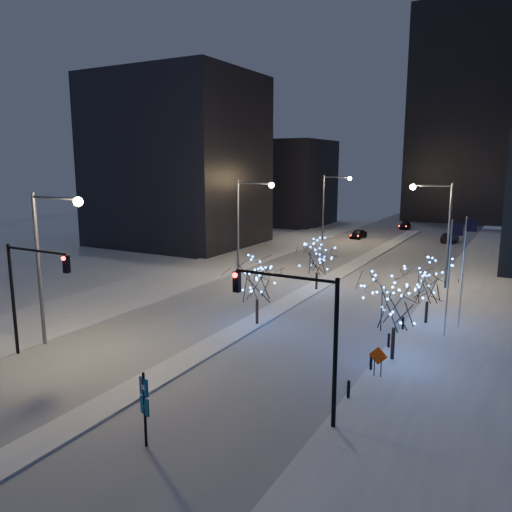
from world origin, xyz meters
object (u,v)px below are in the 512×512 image
Objects in this scene: car_near at (358,234)px; holiday_tree_median_far at (317,258)px; traffic_signal_west at (28,283)px; car_far at (405,225)px; car_mid at (450,238)px; holiday_tree_plaza_near at (395,303)px; holiday_tree_median_near at (257,280)px; street_lamp_w_near at (48,249)px; street_lamp_w_far at (330,199)px; street_lamp_east at (439,221)px; traffic_signal_east at (303,323)px; holiday_tree_plaza_far at (428,282)px; street_lamp_w_mid at (247,214)px; wayfinding_sign at (144,402)px; construction_sign at (378,359)px.

holiday_tree_median_far is at bearing -74.79° from car_near.
car_far is at bearing 85.14° from traffic_signal_west.
car_mid is 49.96m from holiday_tree_plaza_near.
holiday_tree_median_near is at bearing -90.00° from holiday_tree_median_far.
street_lamp_w_near is at bearing -157.62° from holiday_tree_plaza_near.
street_lamp_w_far is 2.39× the size of car_near.
street_lamp_w_near is 50.00m from street_lamp_w_far.
car_mid is (16.16, 7.90, -5.77)m from street_lamp_w_far.
street_lamp_east is 1.99× the size of holiday_tree_median_near.
traffic_signal_east is at bearing -70.68° from street_lamp_w_far.
traffic_signal_east is at bearing -92.26° from street_lamp_east.
traffic_signal_west is 73.38m from car_far.
holiday_tree_median_near is (-8.44, 11.12, -1.34)m from traffic_signal_east.
car_mid is 0.89× the size of holiday_tree_plaza_far.
street_lamp_w_mid reaches higher than traffic_signal_east.
car_far is (6.71, 70.99, -5.86)m from street_lamp_w_near.
traffic_signal_east reaches higher than car_near.
street_lamp_w_near and street_lamp_w_mid have the same top height.
street_lamp_w_far is at bearing 33.87° from car_mid.
holiday_tree_plaza_near is (19.33, 10.17, -1.11)m from traffic_signal_west.
holiday_tree_median_far is (0.00, 11.56, -0.26)m from holiday_tree_median_near.
holiday_tree_plaza_far is at bearing 42.79° from traffic_signal_west.
street_lamp_w_mid is at bearing 160.60° from holiday_tree_median_far.
street_lamp_east is at bearing 87.74° from traffic_signal_east.
street_lamp_w_mid is at bearing -90.00° from street_lamp_w_far.
car_mid is at bearing 94.21° from holiday_tree_plaza_near.
street_lamp_w_far reaches higher than wayfinding_sign.
street_lamp_w_mid is 1.00× the size of street_lamp_w_far.
street_lamp_w_near and street_lamp_w_far have the same top height.
holiday_tree_plaza_near is at bearing -10.63° from holiday_tree_median_near.
street_lamp_w_near is 2.27× the size of car_mid.
car_near is 2.40× the size of construction_sign.
holiday_tree_plaza_near reaches higher than holiday_tree_median_near.
car_far is (-9.45, 13.10, -0.09)m from car_mid.
traffic_signal_west is at bearing -110.68° from holiday_tree_median_far.
street_lamp_east is at bearing 92.79° from construction_sign.
car_near is 15.90m from car_far.
traffic_signal_east is at bearing -70.95° from car_near.
street_lamp_w_far is 54.07m from traffic_signal_east.
construction_sign reaches higher than car_near.
traffic_signal_west is 21.87m from holiday_tree_plaza_near.
street_lamp_east is at bearing 58.31° from traffic_signal_west.
construction_sign is (3.57, -52.67, 0.47)m from car_mid.
traffic_signal_east is 1.59× the size of car_far.
car_far is 64.26m from holiday_tree_plaza_near.
car_far is at bearing 79.91° from car_near.
holiday_tree_median_near reaches higher than wayfinding_sign.
car_mid is 52.80m from construction_sign.
wayfinding_sign is (6.30, -77.14, 1.40)m from car_far.
holiday_tree_median_near is (8.94, 12.12, -1.34)m from traffic_signal_west.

